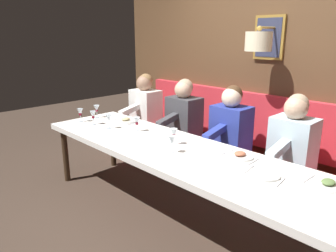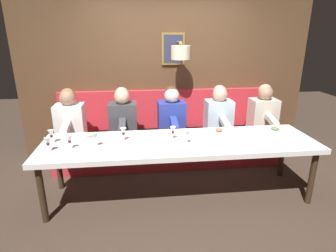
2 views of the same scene
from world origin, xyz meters
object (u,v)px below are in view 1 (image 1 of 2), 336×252
(dining_table, at_px, (174,154))
(diner_middle, at_px, (231,123))
(wine_glass_1, at_px, (174,133))
(wine_glass_6, at_px, (172,141))
(wine_glass_0, at_px, (137,121))
(diner_near, at_px, (293,138))
(diner_far, at_px, (184,112))
(wine_glass_3, at_px, (93,115))
(diner_farthest, at_px, (145,104))
(wine_glass_2, at_px, (97,109))
(wine_glass_4, at_px, (109,119))
(wine_glass_5, at_px, (80,113))

(dining_table, xyz_separation_m, diner_middle, (0.88, -0.01, 0.13))
(wine_glass_1, xyz_separation_m, wine_glass_6, (-0.17, -0.14, 0.00))
(wine_glass_0, bearing_deg, wine_glass_1, -92.44)
(diner_near, xyz_separation_m, diner_far, (0.00, 1.44, 0.00))
(wine_glass_3, bearing_deg, wine_glass_1, -81.96)
(wine_glass_0, bearing_deg, diner_near, -60.63)
(diner_farthest, xyz_separation_m, wine_glass_2, (-0.77, 0.04, 0.04))
(wine_glass_0, height_order, wine_glass_4, same)
(dining_table, xyz_separation_m, wine_glass_0, (0.09, 0.67, 0.17))
(diner_middle, height_order, wine_glass_6, diner_middle)
(dining_table, relative_size, wine_glass_4, 19.96)
(wine_glass_3, relative_size, wine_glass_5, 1.00)
(wine_glass_2, distance_m, wine_glass_5, 0.25)
(wine_glass_3, bearing_deg, diner_far, -29.06)
(diner_near, relative_size, diner_far, 1.00)
(dining_table, distance_m, diner_farthest, 1.71)
(diner_far, bearing_deg, wine_glass_3, 150.94)
(diner_farthest, distance_m, wine_glass_6, 1.82)
(diner_middle, xyz_separation_m, wine_glass_1, (-0.82, 0.09, 0.04))
(wine_glass_2, bearing_deg, dining_table, -94.10)
(diner_middle, bearing_deg, diner_far, 90.00)
(wine_glass_6, bearing_deg, dining_table, 34.07)
(wine_glass_4, xyz_separation_m, wine_glass_5, (-0.08, 0.49, -0.00))
(diner_middle, relative_size, wine_glass_1, 4.82)
(diner_near, xyz_separation_m, wine_glass_4, (-0.95, 1.71, 0.04))
(diner_far, relative_size, wine_glass_5, 4.82)
(wine_glass_0, relative_size, wine_glass_3, 1.00)
(diner_far, height_order, wine_glass_1, diner_far)
(diner_farthest, relative_size, wine_glass_1, 4.82)
(diner_farthest, bearing_deg, wine_glass_0, -135.02)
(wine_glass_2, distance_m, wine_glass_4, 0.55)
(diner_middle, bearing_deg, wine_glass_1, 173.83)
(wine_glass_3, distance_m, wine_glass_5, 0.22)
(diner_middle, relative_size, diner_farthest, 1.00)
(wine_glass_6, bearing_deg, diner_middle, 3.28)
(wine_glass_2, distance_m, wine_glass_6, 1.59)
(diner_far, height_order, wine_glass_6, diner_far)
(diner_middle, distance_m, diner_far, 0.72)
(diner_near, height_order, wine_glass_3, diner_near)
(wine_glass_2, bearing_deg, wine_glass_6, -97.71)
(wine_glass_2, height_order, wine_glass_6, same)
(diner_near, distance_m, wine_glass_6, 1.19)
(wine_glass_4, relative_size, wine_glass_6, 1.00)
(diner_middle, relative_size, wine_glass_2, 4.82)
(wine_glass_4, height_order, wine_glass_6, same)
(wine_glass_0, distance_m, wine_glass_3, 0.61)
(wine_glass_2, height_order, wine_glass_5, same)
(dining_table, height_order, wine_glass_2, wine_glass_2)
(wine_glass_0, bearing_deg, wine_glass_6, -104.94)
(diner_near, distance_m, diner_farthest, 2.19)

